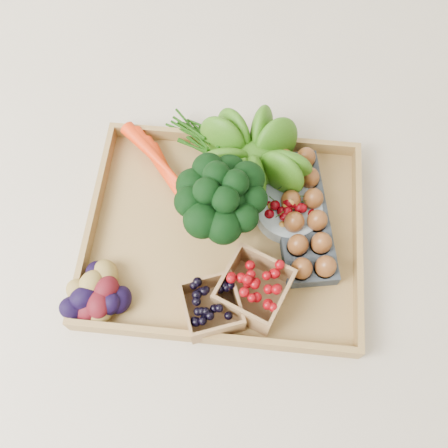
# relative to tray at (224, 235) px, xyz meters

# --- Properties ---
(ground) EXTENTS (4.00, 4.00, 0.00)m
(ground) POSITION_rel_tray_xyz_m (0.00, 0.00, -0.01)
(ground) COLOR beige
(ground) RESTS_ON ground
(tray) EXTENTS (0.55, 0.45, 0.01)m
(tray) POSITION_rel_tray_xyz_m (0.00, 0.00, 0.00)
(tray) COLOR #A47E44
(tray) RESTS_ON ground
(carrots) EXTENTS (0.22, 0.16, 0.05)m
(carrots) POSITION_rel_tray_xyz_m (-0.14, 0.13, 0.03)
(carrots) COLOR #F1320B
(carrots) RESTS_ON tray
(lettuce) EXTENTS (0.16, 0.16, 0.16)m
(lettuce) POSITION_rel_tray_xyz_m (0.04, 0.15, 0.09)
(lettuce) COLOR #1F4B0B
(lettuce) RESTS_ON tray
(broccoli) EXTENTS (0.17, 0.17, 0.14)m
(broccoli) POSITION_rel_tray_xyz_m (-0.01, 0.02, 0.08)
(broccoli) COLOR black
(broccoli) RESTS_ON tray
(cherry_bowl) EXTENTS (0.14, 0.14, 0.04)m
(cherry_bowl) POSITION_rel_tray_xyz_m (0.13, 0.05, 0.03)
(cherry_bowl) COLOR #8C9EA5
(cherry_bowl) RESTS_ON tray
(egg_carton) EXTENTS (0.15, 0.30, 0.03)m
(egg_carton) POSITION_rel_tray_xyz_m (0.16, 0.04, 0.02)
(egg_carton) COLOR #353C44
(egg_carton) RESTS_ON tray
(potatoes) EXTENTS (0.14, 0.14, 0.08)m
(potatoes) POSITION_rel_tray_xyz_m (-0.23, -0.16, 0.05)
(potatoes) COLOR #440B11
(potatoes) RESTS_ON tray
(punnet_blackberry) EXTENTS (0.13, 0.13, 0.07)m
(punnet_blackberry) POSITION_rel_tray_xyz_m (-0.01, -0.17, 0.04)
(punnet_blackberry) COLOR black
(punnet_blackberry) RESTS_ON tray
(punnet_raspberry) EXTENTS (0.15, 0.15, 0.08)m
(punnet_raspberry) POSITION_rel_tray_xyz_m (0.07, -0.13, 0.05)
(punnet_raspberry) COLOR #710509
(punnet_raspberry) RESTS_ON tray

